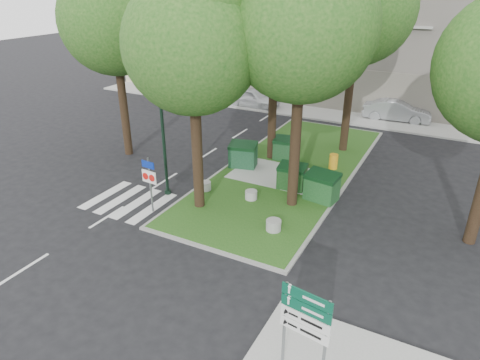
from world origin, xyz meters
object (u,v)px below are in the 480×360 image
Objects in this scene: dumpster_c at (292,177)px; bollard_mid at (251,195)px; traffic_sign_pole at (150,178)px; bollard_left at (205,186)px; car_white at (252,98)px; dumpster_a at (243,155)px; dumpster_d at (322,187)px; dumpster_b at (286,149)px; tree_median_near_right at (306,11)px; directional_sign at (305,321)px; tree_median_near_left at (195,31)px; tree_median_mid at (277,26)px; bollard_right at (274,225)px; litter_bin at (333,161)px; car_silver at (397,110)px; street_lamp at (162,123)px; tree_street_left at (114,10)px.

dumpster_c is 2.49× the size of bollard_mid.
dumpster_c is at bearing 50.95° from traffic_sign_pole.
car_white is (-4.51, 14.15, 0.41)m from bollard_left.
dumpster_d is (4.79, -1.70, 0.00)m from dumpster_a.
dumpster_b is 8.44m from traffic_sign_pole.
directional_sign is at bearing -67.73° from tree_median_near_right.
tree_median_near_left reaches higher than tree_median_mid.
bollard_mid is 9.51m from directional_sign.
dumpster_c is 1.66m from dumpster_d.
litter_bin reaches higher than bollard_right.
dumpster_c is 0.32× the size of car_white.
tree_median_near_left is 4.10× the size of directional_sign.
tree_median_near_right reaches higher than dumpster_d.
car_silver reaches higher than bollard_right.
bollard_left is 1.01× the size of bollard_mid.
tree_median_near_left is 17.63× the size of bollard_right.
car_white reaches higher than bollard_left.
tree_median_mid is (-3.00, 4.50, -1.01)m from tree_median_near_right.
tree_median_near_right is at bearing 120.63° from directional_sign.
bollard_mid is at bearing -152.06° from car_white.
bollard_left is 14.85m from car_white.
dumpster_a reaches higher than bollard_mid.
street_lamp is 18.35m from car_silver.
car_white is at bearing 106.72° from traffic_sign_pole.
street_lamp reaches higher than dumpster_b.
directional_sign is (8.58, -5.00, 0.23)m from traffic_sign_pole.
dumpster_a reaches higher than bollard_right.
traffic_sign_pole is (-1.02, -2.60, 1.28)m from bollard_left.
directional_sign is (3.32, -5.85, 1.49)m from bollard_right.
traffic_sign_pole is (-4.51, -4.67, 0.90)m from dumpster_c.
directional_sign is (6.89, -6.27, -5.49)m from tree_median_near_left.
traffic_sign_pole reaches higher than litter_bin.
bollard_right is 17.45m from car_silver.
car_white is (1.83, 11.98, -6.92)m from tree_street_left.
dumpster_b is 0.32× the size of car_silver.
tree_median_near_right is at bearing -145.29° from car_white.
dumpster_a is 5.08m from dumpster_d.
car_silver is (1.80, 14.94, -7.24)m from tree_median_near_right.
bollard_left is 10.82m from directional_sign.
street_lamp is (-3.33, -6.23, 2.71)m from dumpster_b.
tree_median_mid is at bearing 146.17° from dumpster_d.
dumpster_d is 14.05m from car_silver.
car_silver is (4.08, 10.34, 0.03)m from dumpster_b.
traffic_sign_pole is at bearing 155.15° from car_silver.
traffic_sign_pole reaches higher than bollard_left.
litter_bin is at bearing -10.23° from dumpster_b.
car_white is at bearing 101.46° from street_lamp.
tree_median_mid is 8.40m from bollard_mid.
litter_bin is (1.07, 3.12, -0.19)m from dumpster_c.
dumpster_c is at bearing -34.45° from dumpster_a.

